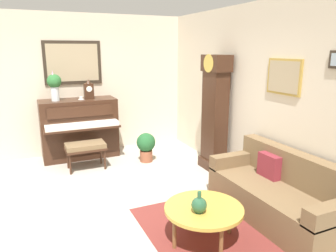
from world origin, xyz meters
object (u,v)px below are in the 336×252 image
object	(u,v)px
coffee_table	(204,210)
potted_plant	(146,145)
teacup	(81,98)
mantel_clock	(89,90)
piano	(80,128)
couch	(279,194)
green_jug	(199,205)
piano_bench	(85,147)
grandfather_clock	(215,116)
flower_vase	(54,84)

from	to	relation	value
coffee_table	potted_plant	world-z (taller)	potted_plant
teacup	mantel_clock	bearing A→B (deg)	104.16
mantel_clock	teacup	size ratio (longest dim) A/B	3.28
piano	couch	bearing A→B (deg)	29.02
piano	potted_plant	world-z (taller)	piano
mantel_clock	teacup	bearing A→B (deg)	-75.84
green_jug	potted_plant	xyz separation A→B (m)	(-2.79, 0.44, -0.18)
piano	piano_bench	xyz separation A→B (m)	(0.72, -0.03, -0.18)
green_jug	potted_plant	bearing A→B (deg)	171.12
couch	green_jug	xyz separation A→B (m)	(0.14, -1.25, 0.19)
coffee_table	teacup	distance (m)	3.63
piano	mantel_clock	distance (m)	0.78
piano	teacup	world-z (taller)	teacup
coffee_table	mantel_clock	world-z (taller)	mantel_clock
grandfather_clock	green_jug	xyz separation A→B (m)	(1.95, -1.42, -0.47)
grandfather_clock	mantel_clock	distance (m)	2.50
grandfather_clock	couch	world-z (taller)	grandfather_clock
piano	flower_vase	size ratio (longest dim) A/B	2.48
piano_bench	mantel_clock	xyz separation A→B (m)	(-0.72, 0.25, 0.93)
teacup	green_jug	size ratio (longest dim) A/B	0.48
piano_bench	couch	size ratio (longest dim) A/B	0.37
mantel_clock	green_jug	size ratio (longest dim) A/B	1.58
teacup	potted_plant	distance (m)	1.54
piano	green_jug	distance (m)	3.65
piano	green_jug	bearing A→B (deg)	10.44
couch	potted_plant	xyz separation A→B (m)	(-2.65, -0.81, 0.01)
piano	potted_plant	distance (m)	1.38
piano_bench	grandfather_clock	distance (m)	2.36
flower_vase	teacup	distance (m)	0.55
piano_bench	couch	distance (m)	3.34
piano_bench	grandfather_clock	world-z (taller)	grandfather_clock
flower_vase	piano	bearing A→B (deg)	90.15
piano	green_jug	size ratio (longest dim) A/B	6.00
piano_bench	potted_plant	xyz separation A→B (m)	(0.08, 1.12, -0.08)
piano_bench	green_jug	distance (m)	2.95
potted_plant	piano	bearing A→B (deg)	-126.00
mantel_clock	coffee_table	bearing A→B (deg)	8.84
piano	mantel_clock	bearing A→B (deg)	89.61
piano	coffee_table	size ratio (longest dim) A/B	1.64
piano_bench	mantel_clock	bearing A→B (deg)	161.04
mantel_clock	flower_vase	xyz separation A→B (m)	(-0.00, -0.62, 0.14)
piano	grandfather_clock	bearing A→B (deg)	51.76
grandfather_clock	piano_bench	bearing A→B (deg)	-113.52
flower_vase	green_jug	size ratio (longest dim) A/B	2.42
mantel_clock	green_jug	bearing A→B (deg)	6.99
flower_vase	coffee_table	bearing A→B (deg)	18.42
grandfather_clock	couch	size ratio (longest dim) A/B	1.07
coffee_table	grandfather_clock	bearing A→B (deg)	145.04
piano	flower_vase	xyz separation A→B (m)	(0.00, -0.40, 0.89)
green_jug	mantel_clock	bearing A→B (deg)	-173.01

